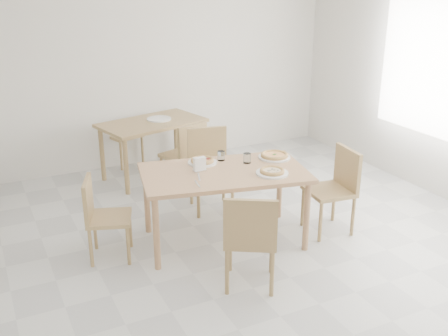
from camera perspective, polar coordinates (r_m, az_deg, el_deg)
name	(u,v)px	position (r m, az deg, el deg)	size (l,w,h in m)	color
main_table	(224,178)	(5.07, 0.00, -1.14)	(1.73, 1.20, 0.75)	tan
chair_south	(250,235)	(4.37, 2.90, -7.30)	(0.59, 0.59, 0.88)	tan
chair_north	(209,163)	(5.91, -1.59, 0.56)	(0.53, 0.53, 0.91)	tan
chair_west	(101,213)	(4.98, -13.27, -4.78)	(0.50, 0.50, 0.80)	tan
chair_east	(337,184)	(5.48, 12.15, -1.73)	(0.48, 0.48, 0.88)	tan
plate_margherita	(274,157)	(5.42, 5.49, 1.19)	(0.33, 0.33, 0.02)	white
plate_mushroom	(272,173)	(4.99, 5.26, -0.55)	(0.31, 0.31, 0.02)	white
plate_pepperoni	(202,162)	(5.25, -2.37, 0.62)	(0.29, 0.29, 0.02)	white
pizza_margherita	(274,155)	(5.41, 5.50, 1.41)	(0.36, 0.36, 0.03)	#EDB86F
pizza_mushroom	(272,171)	(4.98, 5.27, -0.30)	(0.27, 0.27, 0.03)	#EDB86F
pizza_pepperoni	(202,160)	(5.24, -2.37, 0.85)	(0.23, 0.23, 0.03)	#EDB86F
tumbler_a	(247,158)	(5.24, 2.53, 1.08)	(0.08, 0.08, 0.10)	white
tumbler_b	(221,156)	(5.31, -0.32, 1.34)	(0.07, 0.07, 0.10)	white
napkin_holder	(200,165)	(5.01, -2.67, 0.36)	(0.13, 0.06, 0.14)	silver
fork_a	(199,177)	(4.89, -2.74, -0.98)	(0.02, 0.20, 0.01)	silver
fork_b	(198,184)	(4.73, -2.90, -1.75)	(0.01, 0.18, 0.01)	silver
second_table	(152,129)	(6.83, -7.83, 4.24)	(1.44, 1.04, 0.75)	tan
chair_back_s	(187,152)	(6.35, -4.09, 1.75)	(0.55, 0.55, 0.87)	tan
chair_back_n	(120,130)	(7.47, -11.24, 4.12)	(0.52, 0.52, 0.84)	tan
plate_empty	(159,119)	(6.88, -7.09, 5.32)	(0.32, 0.32, 0.02)	white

